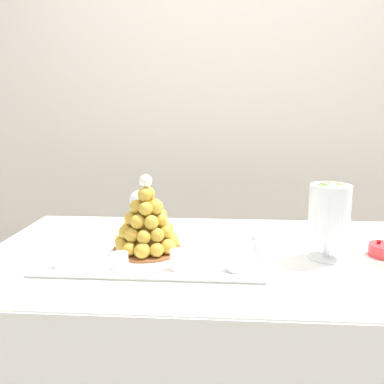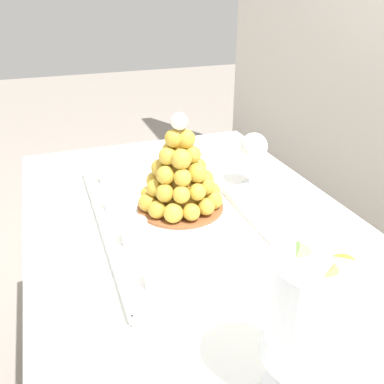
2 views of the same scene
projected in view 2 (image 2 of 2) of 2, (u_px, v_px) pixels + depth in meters
name	position (u px, v px, depth m)	size (l,w,h in m)	color
buffet_table	(232.00, 309.00, 0.87)	(1.65, 0.80, 0.74)	brown
serving_tray	(171.00, 216.00, 1.03)	(0.66, 0.35, 0.02)	white
croquembouche	(180.00, 175.00, 1.03)	(0.22, 0.22, 0.25)	brown
dessert_cup_left	(108.00, 174.00, 1.20)	(0.05, 0.05, 0.05)	silver
dessert_cup_mid_left	(115.00, 201.00, 1.05)	(0.05, 0.05, 0.05)	silver
dessert_cup_centre	(135.00, 233.00, 0.91)	(0.06, 0.06, 0.06)	silver
dessert_cup_mid_right	(158.00, 277.00, 0.78)	(0.05, 0.05, 0.05)	silver
macaron_goblet	(312.00, 313.00, 0.53)	(0.12, 0.12, 0.25)	white
wine_glass	(254.00, 148.00, 1.15)	(0.08, 0.08, 0.16)	silver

